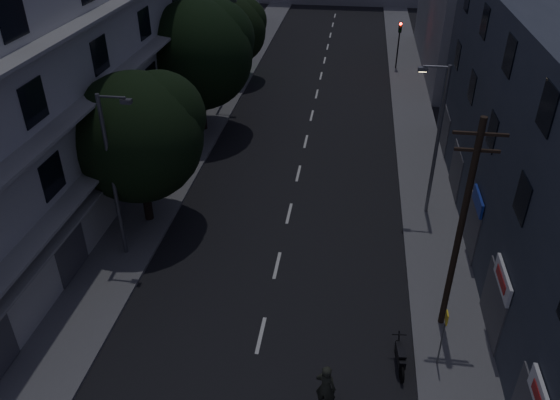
# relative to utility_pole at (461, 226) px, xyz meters

# --- Properties ---
(ground) EXTENTS (160.00, 160.00, 0.00)m
(ground) POSITION_rel_utility_pole_xyz_m (-7.19, 16.86, -4.87)
(ground) COLOR black
(ground) RESTS_ON ground
(sidewalk_left) EXTENTS (3.00, 90.00, 0.15)m
(sidewalk_left) POSITION_rel_utility_pole_xyz_m (-14.69, 16.86, -4.79)
(sidewalk_left) COLOR #565659
(sidewalk_left) RESTS_ON ground
(sidewalk_right) EXTENTS (3.00, 90.00, 0.15)m
(sidewalk_right) POSITION_rel_utility_pole_xyz_m (0.31, 16.86, -4.79)
(sidewalk_right) COLOR #565659
(sidewalk_right) RESTS_ON ground
(lane_markings) EXTENTS (0.15, 60.50, 0.01)m
(lane_markings) POSITION_rel_utility_pole_xyz_m (-7.19, 23.11, -4.86)
(lane_markings) COLOR beige
(lane_markings) RESTS_ON ground
(building_left) EXTENTS (7.00, 36.00, 14.00)m
(building_left) POSITION_rel_utility_pole_xyz_m (-19.17, 9.86, 2.13)
(building_left) COLOR #AFAFAA
(building_left) RESTS_ON ground
(building_right) EXTENTS (6.19, 28.00, 11.00)m
(building_right) POSITION_rel_utility_pole_xyz_m (4.80, 5.86, 0.63)
(building_right) COLOR #2E333E
(building_right) RESTS_ON ground
(tree_near) EXTENTS (6.38, 6.38, 7.87)m
(tree_near) POSITION_rel_utility_pole_xyz_m (-14.33, 5.72, 0.21)
(tree_near) COLOR black
(tree_near) RESTS_ON sidewalk_left
(tree_mid) EXTENTS (7.15, 7.15, 8.79)m
(tree_mid) POSITION_rel_utility_pole_xyz_m (-14.39, 17.24, 0.78)
(tree_mid) COLOR black
(tree_mid) RESTS_ON sidewalk_left
(tree_far) EXTENTS (5.44, 5.44, 6.72)m
(tree_far) POSITION_rel_utility_pole_xyz_m (-14.46, 27.96, -0.51)
(tree_far) COLOR black
(tree_far) RESTS_ON sidewalk_left
(traffic_signal_far_right) EXTENTS (0.28, 0.37, 4.10)m
(traffic_signal_far_right) POSITION_rel_utility_pole_xyz_m (-0.58, 32.51, -1.77)
(traffic_signal_far_right) COLOR black
(traffic_signal_far_right) RESTS_ON sidewalk_right
(traffic_signal_far_left) EXTENTS (0.28, 0.37, 4.10)m
(traffic_signal_far_left) POSITION_rel_utility_pole_xyz_m (-13.88, 31.36, -1.77)
(traffic_signal_far_left) COLOR black
(traffic_signal_far_left) RESTS_ON sidewalk_left
(street_lamp_left_near) EXTENTS (1.51, 0.25, 8.00)m
(street_lamp_left_near) POSITION_rel_utility_pole_xyz_m (-14.39, 2.68, -0.27)
(street_lamp_left_near) COLOR #595A61
(street_lamp_left_near) RESTS_ON sidewalk_left
(street_lamp_right) EXTENTS (1.51, 0.25, 8.00)m
(street_lamp_right) POSITION_rel_utility_pole_xyz_m (-0.01, 8.46, -0.27)
(street_lamp_right) COLOR slate
(street_lamp_right) RESTS_ON sidewalk_right
(street_lamp_left_far) EXTENTS (1.51, 0.25, 8.00)m
(street_lamp_left_far) POSITION_rel_utility_pole_xyz_m (-14.11, 21.76, -0.27)
(street_lamp_left_far) COLOR #53575B
(street_lamp_left_far) RESTS_ON sidewalk_left
(utility_pole) EXTENTS (1.80, 0.24, 9.00)m
(utility_pole) POSITION_rel_utility_pole_xyz_m (0.00, 0.00, 0.00)
(utility_pole) COLOR black
(utility_pole) RESTS_ON sidewalk_right
(bus_stop_sign) EXTENTS (0.06, 0.35, 2.52)m
(bus_stop_sign) POSITION_rel_utility_pole_xyz_m (-0.38, -2.25, -2.98)
(bus_stop_sign) COLOR #595B60
(bus_stop_sign) RESTS_ON sidewalk_right
(motorcycle) EXTENTS (0.54, 1.87, 1.20)m
(motorcycle) POSITION_rel_utility_pole_xyz_m (-1.79, -2.49, -4.39)
(motorcycle) COLOR black
(motorcycle) RESTS_ON ground
(cyclist) EXTENTS (1.24, 2.03, 2.43)m
(cyclist) POSITION_rel_utility_pole_xyz_m (-4.42, -5.04, -4.05)
(cyclist) COLOR black
(cyclist) RESTS_ON ground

